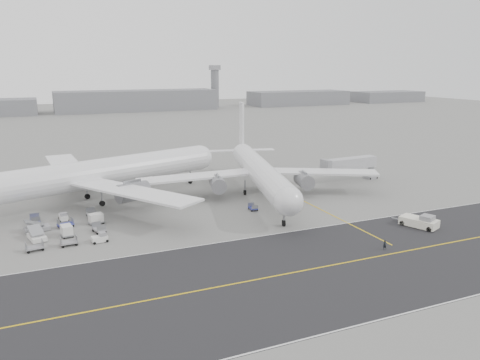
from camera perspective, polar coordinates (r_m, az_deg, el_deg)
name	(u,v)px	position (r m, az deg, el deg)	size (l,w,h in m)	color
ground	(198,241)	(83.10, -5.13, -7.41)	(700.00, 700.00, 0.00)	gray
taxiway	(269,277)	(69.49, 3.61, -11.73)	(220.00, 59.00, 0.03)	#262628
horizon_buildings	(123,111)	(339.54, -14.03, 8.17)	(520.00, 28.00, 28.00)	slate
control_tower	(215,86)	(361.02, -3.08, 11.43)	(7.00, 7.00, 31.25)	slate
airliner_a	(95,174)	(109.26, -17.31, 0.71)	(63.26, 62.07, 22.65)	white
airliner_b	(259,171)	(110.74, 2.37, 1.11)	(56.04, 57.31, 20.10)	white
pushback_tug	(420,222)	(95.78, 21.08, -4.76)	(5.64, 8.89, 2.56)	white
jet_bridge	(350,165)	(127.41, 13.27, 1.85)	(17.48, 4.39, 6.56)	gray
gse_cluster	(67,232)	(92.89, -20.34, -5.94)	(18.81, 23.20, 2.20)	gray
stray_dolly	(253,210)	(100.00, 1.59, -3.70)	(1.44, 2.33, 1.44)	silver
ground_crew_a	(385,245)	(82.34, 17.24, -7.57)	(0.61, 0.40, 1.68)	black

